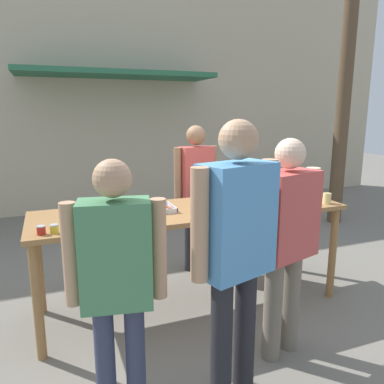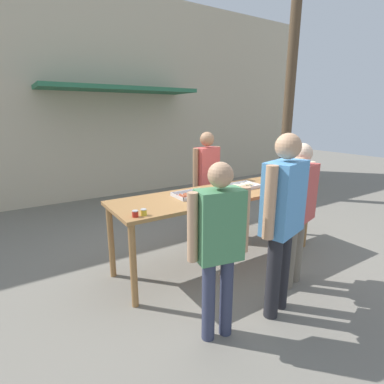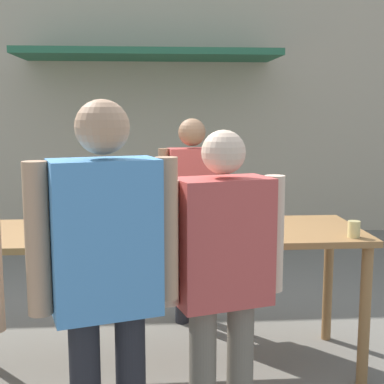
% 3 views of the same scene
% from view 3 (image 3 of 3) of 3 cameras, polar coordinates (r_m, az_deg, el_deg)
% --- Properties ---
extents(ground_plane, '(24.00, 24.00, 0.00)m').
position_cam_3_polar(ground_plane, '(3.80, -4.47, -18.05)').
color(ground_plane, slate).
extents(building_facade_back, '(12.00, 1.11, 4.50)m').
position_cam_3_polar(building_facade_back, '(7.40, -4.59, 12.87)').
color(building_facade_back, beige).
rests_on(building_facade_back, ground).
extents(serving_table, '(2.78, 0.83, 0.94)m').
position_cam_3_polar(serving_table, '(3.50, -4.63, -5.60)').
color(serving_table, olive).
rests_on(serving_table, ground).
extents(food_tray_sausages, '(0.43, 0.31, 0.04)m').
position_cam_3_polar(food_tray_sausages, '(3.54, -11.01, -3.76)').
color(food_tray_sausages, silver).
rests_on(food_tray_sausages, serving_table).
extents(food_tray_buns, '(0.45, 0.32, 0.06)m').
position_cam_3_polar(food_tray_buns, '(3.53, 1.97, -3.50)').
color(food_tray_buns, silver).
rests_on(food_tray_buns, serving_table).
extents(beer_cup, '(0.08, 0.08, 0.10)m').
position_cam_3_polar(beer_cup, '(3.41, 16.89, -3.82)').
color(beer_cup, '#DBC67A').
rests_on(beer_cup, serving_table).
extents(person_server_behind_table, '(0.53, 0.25, 1.65)m').
position_cam_3_polar(person_server_behind_table, '(4.23, -0.00, -1.03)').
color(person_server_behind_table, '#232328').
rests_on(person_server_behind_table, ground).
extents(person_customer_with_cup, '(0.63, 0.36, 1.62)m').
position_cam_3_polar(person_customer_with_cup, '(2.61, 3.27, -8.09)').
color(person_customer_with_cup, '#756B5B').
rests_on(person_customer_with_cup, ground).
extents(person_customer_waiting_in_line, '(0.63, 0.36, 1.75)m').
position_cam_3_polar(person_customer_waiting_in_line, '(2.33, -9.20, -8.02)').
color(person_customer_waiting_in_line, '#232328').
rests_on(person_customer_waiting_in_line, ground).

